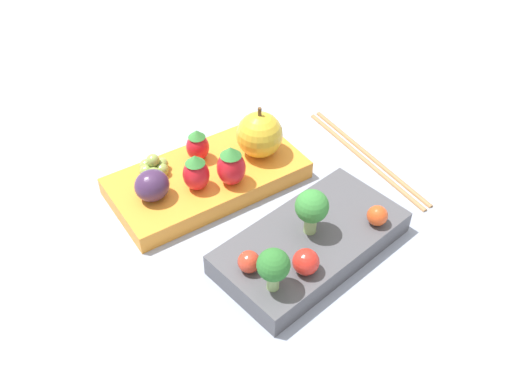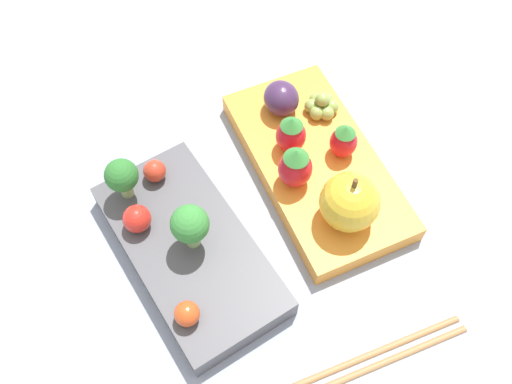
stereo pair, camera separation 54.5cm
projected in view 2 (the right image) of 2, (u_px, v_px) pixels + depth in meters
ground_plane at (253, 211)px, 0.54m from camera, size 4.00×4.00×0.00m
bento_box_savoury at (190, 249)px, 0.50m from camera, size 0.20×0.11×0.03m
bento_box_fruit at (316, 165)px, 0.55m from camera, size 0.22×0.13×0.02m
broccoli_floret_0 at (190, 225)px, 0.47m from camera, size 0.03×0.03×0.05m
broccoli_floret_1 at (122, 176)px, 0.49m from camera, size 0.03×0.03×0.05m
cherry_tomato_0 at (155, 171)px, 0.52m from camera, size 0.02×0.02×0.02m
cherry_tomato_1 at (187, 314)px, 0.45m from camera, size 0.02×0.02×0.02m
cherry_tomato_2 at (137, 219)px, 0.49m from camera, size 0.03×0.03×0.03m
apple at (350, 202)px, 0.49m from camera, size 0.05×0.05×0.06m
strawberry_0 at (344, 141)px, 0.53m from camera, size 0.03×0.03×0.04m
strawberry_1 at (291, 134)px, 0.53m from camera, size 0.03×0.03×0.04m
strawberry_2 at (294, 165)px, 0.51m from camera, size 0.03×0.03×0.05m
plum at (281, 98)px, 0.56m from camera, size 0.04×0.03×0.03m
grape_cluster at (322, 105)px, 0.57m from camera, size 0.03×0.03×0.02m
chopsticks_pair at (347, 371)px, 0.46m from camera, size 0.04×0.21×0.01m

